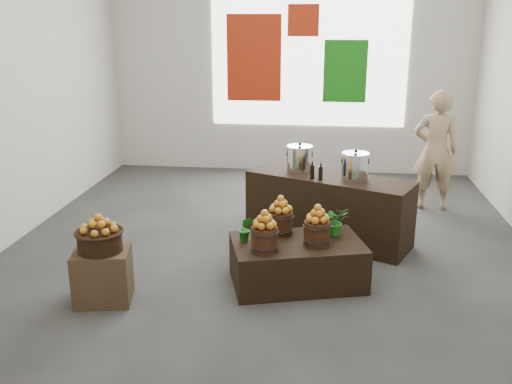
# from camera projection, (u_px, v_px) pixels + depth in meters

# --- Properties ---
(ground) EXTENTS (7.00, 7.00, 0.00)m
(ground) POSITION_uv_depth(u_px,v_px,m) (269.00, 247.00, 6.60)
(ground) COLOR #3B3C39
(ground) RESTS_ON ground
(back_wall) EXTENTS (6.00, 0.04, 4.00)m
(back_wall) POSITION_uv_depth(u_px,v_px,m) (290.00, 52.00, 9.33)
(back_wall) COLOR #B9B6AA
(back_wall) RESTS_ON ground
(back_opening) EXTENTS (3.20, 0.02, 2.40)m
(back_opening) POSITION_uv_depth(u_px,v_px,m) (309.00, 52.00, 9.28)
(back_opening) COLOR white
(back_opening) RESTS_ON back_wall
(deco_red_left) EXTENTS (0.90, 0.04, 1.40)m
(deco_red_left) POSITION_uv_depth(u_px,v_px,m) (254.00, 58.00, 9.40)
(deco_red_left) COLOR maroon
(deco_red_left) RESTS_ON back_wall
(deco_green_right) EXTENTS (0.70, 0.04, 1.00)m
(deco_green_right) POSITION_uv_depth(u_px,v_px,m) (345.00, 71.00, 9.29)
(deco_green_right) COLOR #136710
(deco_green_right) RESTS_ON back_wall
(deco_red_upper) EXTENTS (0.50, 0.04, 0.50)m
(deco_red_upper) POSITION_uv_depth(u_px,v_px,m) (303.00, 20.00, 9.13)
(deco_red_upper) COLOR maroon
(deco_red_upper) RESTS_ON back_wall
(crate) EXTENTS (0.58, 0.50, 0.50)m
(crate) POSITION_uv_depth(u_px,v_px,m) (103.00, 276.00, 5.28)
(crate) COLOR brown
(crate) RESTS_ON ground
(wicker_basket) EXTENTS (0.40, 0.40, 0.18)m
(wicker_basket) POSITION_uv_depth(u_px,v_px,m) (100.00, 241.00, 5.18)
(wicker_basket) COLOR black
(wicker_basket) RESTS_ON crate
(apples_in_basket) EXTENTS (0.31, 0.31, 0.17)m
(apples_in_basket) POSITION_uv_depth(u_px,v_px,m) (98.00, 223.00, 5.12)
(apples_in_basket) COLOR maroon
(apples_in_basket) RESTS_ON wicker_basket
(display_table) EXTENTS (1.43, 1.10, 0.44)m
(display_table) POSITION_uv_depth(u_px,v_px,m) (297.00, 262.00, 5.65)
(display_table) COLOR black
(display_table) RESTS_ON ground
(apple_bucket_front_left) EXTENTS (0.25, 0.25, 0.23)m
(apple_bucket_front_left) POSITION_uv_depth(u_px,v_px,m) (264.00, 239.00, 5.33)
(apple_bucket_front_left) COLOR #3D2110
(apple_bucket_front_left) RESTS_ON display_table
(apples_in_bucket_front_left) EXTENTS (0.19, 0.19, 0.17)m
(apples_in_bucket_front_left) POSITION_uv_depth(u_px,v_px,m) (264.00, 219.00, 5.27)
(apples_in_bucket_front_left) COLOR maroon
(apples_in_bucket_front_left) RESTS_ON apple_bucket_front_left
(apple_bucket_front_right) EXTENTS (0.25, 0.25, 0.23)m
(apple_bucket_front_right) POSITION_uv_depth(u_px,v_px,m) (317.00, 233.00, 5.48)
(apple_bucket_front_right) COLOR #3D2110
(apple_bucket_front_right) RESTS_ON display_table
(apples_in_bucket_front_right) EXTENTS (0.19, 0.19, 0.17)m
(apples_in_bucket_front_right) POSITION_uv_depth(u_px,v_px,m) (318.00, 213.00, 5.42)
(apples_in_bucket_front_right) COLOR maroon
(apples_in_bucket_front_right) RESTS_ON apple_bucket_front_right
(apple_bucket_rear) EXTENTS (0.25, 0.25, 0.23)m
(apple_bucket_rear) POSITION_uv_depth(u_px,v_px,m) (280.00, 223.00, 5.75)
(apple_bucket_rear) COLOR #3D2110
(apple_bucket_rear) RESTS_ON display_table
(apples_in_bucket_rear) EXTENTS (0.19, 0.19, 0.17)m
(apples_in_bucket_rear) POSITION_uv_depth(u_px,v_px,m) (281.00, 204.00, 5.69)
(apples_in_bucket_rear) COLOR maroon
(apples_in_bucket_rear) RESTS_ON apple_bucket_rear
(herb_garnish_right) EXTENTS (0.34, 0.32, 0.30)m
(herb_garnish_right) POSITION_uv_depth(u_px,v_px,m) (334.00, 221.00, 5.72)
(herb_garnish_right) COLOR #176515
(herb_garnish_right) RESTS_ON display_table
(herb_garnish_left) EXTENTS (0.15, 0.12, 0.26)m
(herb_garnish_left) POSITION_uv_depth(u_px,v_px,m) (246.00, 229.00, 5.56)
(herb_garnish_left) COLOR #176515
(herb_garnish_left) RESTS_ON display_table
(counter) EXTENTS (2.00, 1.35, 0.78)m
(counter) POSITION_uv_depth(u_px,v_px,m) (328.00, 208.00, 6.70)
(counter) COLOR black
(counter) RESTS_ON ground
(stock_pot_left) EXTENTS (0.30, 0.30, 0.30)m
(stock_pot_left) POSITION_uv_depth(u_px,v_px,m) (300.00, 160.00, 6.74)
(stock_pot_left) COLOR silver
(stock_pot_left) RESTS_ON counter
(stock_pot_center) EXTENTS (0.30, 0.30, 0.30)m
(stock_pot_center) POSITION_uv_depth(u_px,v_px,m) (355.00, 167.00, 6.39)
(stock_pot_center) COLOR silver
(stock_pot_center) RESTS_ON counter
(oil_cruets) EXTENTS (0.15, 0.11, 0.22)m
(oil_cruets) POSITION_uv_depth(u_px,v_px,m) (323.00, 171.00, 6.40)
(oil_cruets) COLOR black
(oil_cruets) RESTS_ON counter
(shopper) EXTENTS (0.62, 0.43, 1.64)m
(shopper) POSITION_uv_depth(u_px,v_px,m) (435.00, 150.00, 7.70)
(shopper) COLOR #9A7E5E
(shopper) RESTS_ON ground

